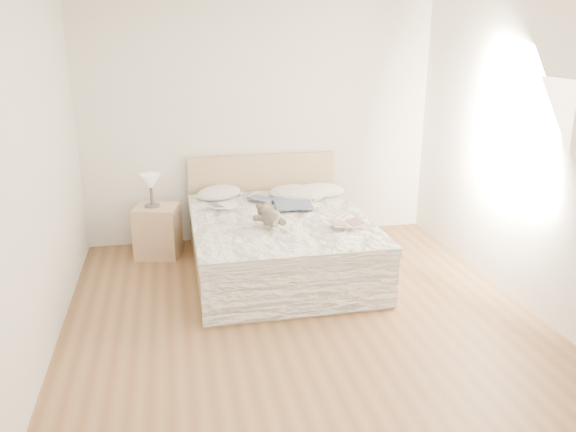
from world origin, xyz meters
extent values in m
cube|color=brown|center=(0.00, 0.00, 0.00)|extent=(4.00, 4.50, 0.00)
cube|color=white|center=(0.00, 2.25, 1.35)|extent=(4.00, 0.02, 2.70)
cube|color=white|center=(0.00, -2.25, 1.35)|extent=(4.00, 0.02, 2.70)
cube|color=white|center=(-2.00, 0.00, 1.35)|extent=(0.02, 4.50, 2.70)
cube|color=white|center=(2.00, 0.00, 1.35)|extent=(0.02, 4.50, 2.70)
cube|color=white|center=(1.99, 0.30, 1.45)|extent=(0.02, 1.30, 1.10)
cube|color=tan|center=(0.00, 1.15, 0.10)|extent=(1.68, 2.08, 0.20)
cube|color=white|center=(0.00, 1.15, 0.35)|extent=(1.60, 2.00, 0.30)
cube|color=white|center=(0.00, 1.10, 0.54)|extent=(1.72, 2.05, 0.10)
cube|color=tan|center=(0.00, 2.19, 0.50)|extent=(1.70, 0.06, 1.00)
cube|color=tan|center=(-1.21, 1.84, 0.28)|extent=(0.53, 0.50, 0.56)
cylinder|color=#4A4540|center=(-1.25, 1.85, 0.57)|extent=(0.16, 0.16, 0.02)
cylinder|color=#3F3935|center=(-1.25, 1.85, 0.69)|extent=(0.03, 0.03, 0.22)
cone|color=#ECE5CA|center=(-1.25, 1.85, 0.83)|extent=(0.29, 0.29, 0.16)
ellipsoid|color=silver|center=(-0.52, 1.96, 0.64)|extent=(0.64, 0.57, 0.16)
ellipsoid|color=silver|center=(0.31, 1.74, 0.64)|extent=(0.75, 0.65, 0.19)
ellipsoid|color=white|center=(0.61, 1.82, 0.64)|extent=(0.59, 0.46, 0.16)
cube|color=white|center=(-0.53, 1.47, 0.63)|extent=(0.35, 0.30, 0.02)
cube|color=beige|center=(0.55, 0.67, 0.63)|extent=(0.36, 0.26, 0.02)
camera|label=1|loc=(-1.01, -4.07, 2.34)|focal=35.00mm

